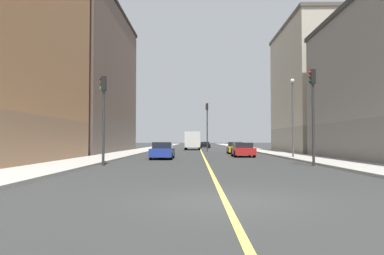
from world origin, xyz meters
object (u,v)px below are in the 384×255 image
Objects in this scene: building_left_mid at (325,89)px; car_black at (205,145)px; car_red at (243,150)px; box_truck at (193,140)px; building_right_midblock at (79,80)px; traffic_light_left_near at (313,103)px; street_lamp_left_near at (293,109)px; car_blue at (162,151)px; traffic_light_right_near at (103,107)px; traffic_light_median_far at (207,121)px; car_yellow at (235,148)px.

car_black is (-14.60, 26.27, -7.46)m from building_left_mid.
car_red is (2.62, -37.90, 0.06)m from car_black.
box_truck is at bearing 142.80° from building_left_mid.
building_right_midblock is at bearing -138.48° from box_truck.
traffic_light_left_near is 12.78m from car_red.
street_lamp_left_near is at bearing -43.76° from car_red.
car_blue is (12.13, -15.78, -8.63)m from building_right_midblock.
street_lamp_left_near is 1.49× the size of car_black.
traffic_light_right_near is 0.83× the size of street_lamp_left_near.
car_black is (0.28, 22.88, -3.62)m from traffic_light_median_far.
traffic_light_median_far is at bearing 100.93° from car_red.
car_red is at bearing 49.94° from traffic_light_right_near.
car_yellow is at bearing -66.87° from traffic_light_median_far.
street_lamp_left_near reaches higher than car_black.
building_left_mid is 32.73m from traffic_light_right_near.
car_red is (-3.77, 3.61, -3.55)m from street_lamp_left_near.
car_yellow is at bearing 97.41° from traffic_light_left_near.
traffic_light_left_near is (22.09, -23.82, -5.45)m from building_right_midblock.
street_lamp_left_near is at bearing -70.31° from traffic_light_median_far.
street_lamp_left_near reaches higher than car_yellow.
box_truck is at bearing 107.25° from street_lamp_left_near.
street_lamp_left_near is (-8.21, -15.24, -3.85)m from building_left_mid.
traffic_light_right_near is at bearing -68.89° from building_right_midblock.
car_red is (2.90, -15.01, -3.56)m from traffic_light_median_far.
car_yellow is at bearing -72.90° from box_truck.
traffic_light_left_near is at bearing -78.09° from box_truck.
traffic_light_median_far is at bearing 167.18° from building_left_mid.
building_left_mid is 2.76× the size of traffic_light_left_near.
car_blue is at bearing -121.78° from car_yellow.
traffic_light_median_far is 23.17m from car_black.
traffic_light_right_near is at bearing -133.04° from building_left_mid.
box_truck is (-2.34, -13.41, 0.95)m from car_black.
traffic_light_median_far is at bearing 109.69° from street_lamp_left_near.
building_right_midblock is at bearing 132.85° from traffic_light_left_near.
building_left_mid is at bearing -12.82° from traffic_light_median_far.
traffic_light_median_far is 0.86× the size of box_truck.
traffic_light_left_near reaches higher than traffic_light_right_near.
building_right_midblock is 4.49× the size of traffic_light_right_near.
street_lamp_left_near is 12.54m from car_yellow.
car_black is at bearing 119.06° from building_left_mid.
box_truck is (-8.72, 28.09, -2.66)m from street_lamp_left_near.
street_lamp_left_near reaches higher than box_truck.
car_blue is (2.93, 8.04, -2.93)m from traffic_light_right_near.
street_lamp_left_near is 42.15m from car_black.
traffic_light_right_near is 16.04m from car_red.
traffic_light_median_far is 8.55m from car_yellow.
traffic_light_median_far is 15.70m from car_red.
traffic_light_right_near is at bearing -98.08° from box_truck.
car_blue is (-19.20, -15.66, -7.39)m from building_left_mid.
box_truck is (14.38, 12.73, -7.75)m from building_right_midblock.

